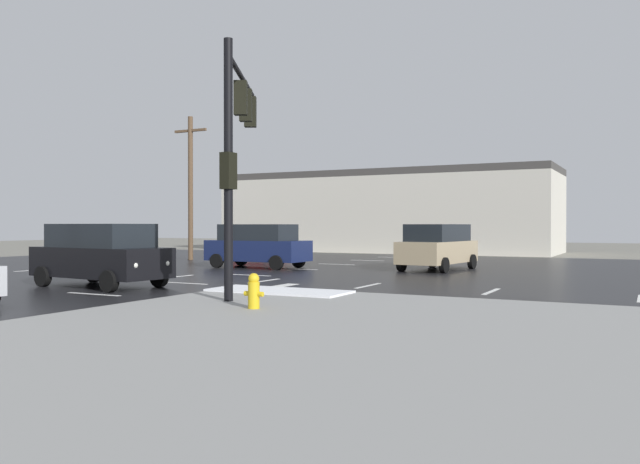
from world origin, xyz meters
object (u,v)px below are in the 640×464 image
object	(u,v)px
traffic_signal_mast	(237,131)
suv_tan	(438,246)
utility_pole_far	(191,185)
fire_hydrant	(254,291)
suv_navy	(258,245)
suv_black	(101,254)
sedan_red	(261,245)

from	to	relation	value
traffic_signal_mast	suv_tan	size ratio (longest dim) A/B	1.29
utility_pole_far	fire_hydrant	bearing A→B (deg)	-47.89
utility_pole_far	suv_navy	bearing A→B (deg)	-29.41
fire_hydrant	suv_tan	xyz separation A→B (m)	(-0.55, 15.65, 0.55)
suv_black	suv_tan	distance (m)	14.57
suv_black	suv_tan	bearing A→B (deg)	65.82
sedan_red	utility_pole_far	size ratio (longest dim) A/B	0.57
suv_black	utility_pole_far	size ratio (longest dim) A/B	0.61
suv_navy	sedan_red	bearing A→B (deg)	-57.80
traffic_signal_mast	sedan_red	bearing A→B (deg)	4.29
fire_hydrant	utility_pole_far	world-z (taller)	utility_pole_far
traffic_signal_mast	sedan_red	size ratio (longest dim) A/B	1.38
suv_tan	utility_pole_far	size ratio (longest dim) A/B	0.61
fire_hydrant	suv_tan	size ratio (longest dim) A/B	0.16
sedan_red	traffic_signal_mast	bearing A→B (deg)	-155.93
fire_hydrant	suv_tan	world-z (taller)	suv_tan
sedan_red	suv_tan	world-z (taller)	suv_tan
suv_navy	utility_pole_far	xyz separation A→B (m)	(-7.18, 4.05, 3.23)
fire_hydrant	suv_navy	distance (m)	15.76
traffic_signal_mast	suv_navy	xyz separation A→B (m)	(-6.43, 10.95, -3.46)
traffic_signal_mast	fire_hydrant	bearing A→B (deg)	-165.18
utility_pole_far	suv_black	bearing A→B (deg)	-61.35
traffic_signal_mast	sedan_red	distance (m)	20.67
utility_pole_far	sedan_red	bearing A→B (deg)	37.67
suv_navy	suv_tan	bearing A→B (deg)	-162.45
suv_navy	sedan_red	size ratio (longest dim) A/B	1.04
suv_navy	suv_black	xyz separation A→B (m)	(0.62, -10.22, 0.00)
sedan_red	utility_pole_far	bearing A→B (deg)	120.96
sedan_red	suv_black	bearing A→B (deg)	-171.37
sedan_red	utility_pole_far	distance (m)	5.33
fire_hydrant	suv_black	bearing A→B (deg)	158.78
suv_navy	suv_black	size ratio (longest dim) A/B	0.98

